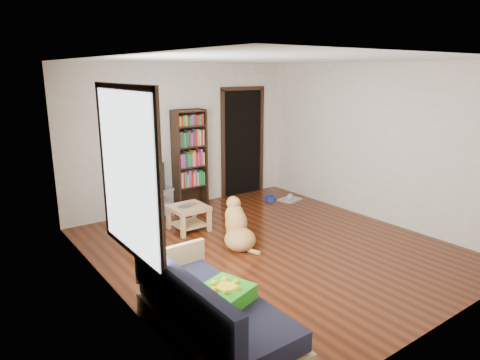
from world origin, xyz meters
TOP-DOWN VIEW (x-y plane):
  - ground at (0.00, 0.00)m, footprint 5.00×5.00m
  - ceiling at (0.00, 0.00)m, footprint 5.00×5.00m
  - wall_back at (0.00, 2.50)m, footprint 4.50×0.00m
  - wall_front at (0.00, -2.50)m, footprint 4.50×0.00m
  - wall_left at (-2.25, 0.00)m, footprint 0.00×5.00m
  - wall_right at (2.25, 0.00)m, footprint 0.00×5.00m
  - green_cushion at (-1.75, -1.46)m, footprint 0.53×0.53m
  - laptop at (-0.60, 1.25)m, footprint 0.36×0.29m
  - dog_bowl at (1.51, 1.77)m, footprint 0.22×0.22m
  - grey_rag at (1.81, 1.52)m, footprint 0.45×0.39m
  - window at (-2.23, -0.50)m, footprint 0.03×1.46m
  - doorway at (1.35, 2.48)m, footprint 1.03×0.05m
  - tv_stand at (-0.90, 2.25)m, footprint 0.90×0.45m
  - crt_tv at (-0.90, 2.27)m, footprint 0.55×0.52m
  - bookshelf at (0.05, 2.34)m, footprint 0.60×0.30m
  - sofa at (-1.87, -1.38)m, footprint 0.80×1.80m
  - coffee_table at (-0.60, 1.28)m, footprint 0.55×0.55m
  - dog at (-0.33, 0.33)m, footprint 0.57×0.87m

SIDE VIEW (x-z plane):
  - ground at x=0.00m, z-range 0.00..0.00m
  - grey_rag at x=1.81m, z-range 0.00..0.03m
  - dog_bowl at x=1.51m, z-range 0.00..0.08m
  - dog at x=-0.33m, z-range -0.10..0.62m
  - sofa at x=-1.87m, z-range -0.14..0.66m
  - tv_stand at x=-0.90m, z-range 0.02..0.52m
  - coffee_table at x=-0.60m, z-range 0.08..0.48m
  - laptop at x=-0.60m, z-range 0.40..0.42m
  - green_cushion at x=-1.75m, z-range 0.42..0.56m
  - crt_tv at x=-0.90m, z-range 0.45..1.03m
  - bookshelf at x=0.05m, z-range 0.10..1.90m
  - doorway at x=1.35m, z-range 0.03..2.21m
  - wall_back at x=0.00m, z-range -0.95..3.55m
  - wall_front at x=0.00m, z-range -0.95..3.55m
  - wall_left at x=-2.25m, z-range -1.20..3.80m
  - wall_right at x=2.25m, z-range -1.20..3.80m
  - window at x=-2.23m, z-range 0.65..2.35m
  - ceiling at x=0.00m, z-range 2.60..2.60m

